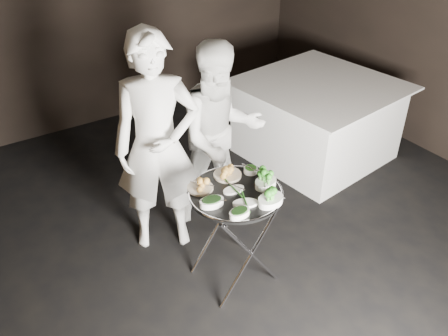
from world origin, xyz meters
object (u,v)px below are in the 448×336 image
waiter_right (221,135)px  dining_table (316,120)px  tray_stand (235,232)px  serving_tray (236,193)px  waiter_left (157,147)px

waiter_right → dining_table: 1.52m
tray_stand → waiter_right: waiter_right is taller
tray_stand → serving_tray: size_ratio=1.20×
serving_tray → waiter_right: (0.36, 0.75, 0.00)m
serving_tray → dining_table: bearing=30.4°
serving_tray → dining_table: size_ratio=0.46×
dining_table → tray_stand: bearing=-149.6°
serving_tray → waiter_left: size_ratio=0.37×
serving_tray → waiter_right: bearing=64.2°
serving_tray → dining_table: 2.12m
tray_stand → waiter_left: 0.89m
waiter_right → dining_table: bearing=23.5°
waiter_right → tray_stand: bearing=-104.1°
waiter_left → tray_stand: bearing=-46.5°
waiter_right → dining_table: (1.43, 0.30, -0.40)m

